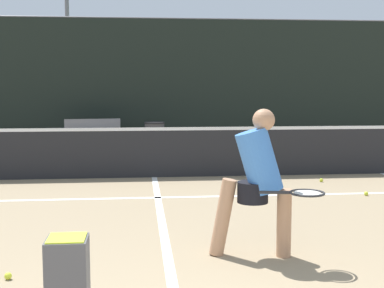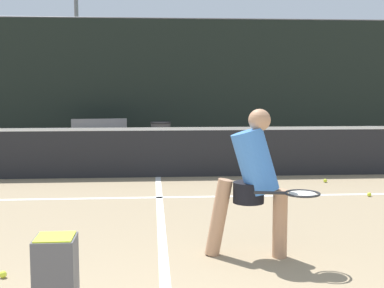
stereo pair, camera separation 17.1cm
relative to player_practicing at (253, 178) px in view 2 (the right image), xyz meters
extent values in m
cube|color=white|center=(-0.91, 2.94, -0.81)|extent=(8.25, 0.10, 0.01)
cube|color=white|center=(-0.91, 1.67, -0.81)|extent=(0.10, 6.28, 0.01)
cube|color=#232326|center=(-0.91, 4.81, -0.34)|extent=(11.00, 0.02, 0.95)
cube|color=white|center=(-0.91, 4.81, 0.11)|extent=(11.00, 0.03, 0.06)
cube|color=black|center=(-0.91, 9.82, 0.97)|extent=(24.00, 0.06, 3.56)
cylinder|color=slate|center=(-0.91, 9.82, 2.77)|extent=(24.00, 0.04, 0.04)
cylinder|color=tan|center=(0.27, -0.04, -0.47)|extent=(0.15, 0.15, 0.69)
cylinder|color=tan|center=(-0.34, 0.07, -0.42)|extent=(0.30, 0.20, 0.81)
cylinder|color=black|center=(-0.05, 0.01, -0.15)|extent=(0.31, 0.31, 0.21)
cylinder|color=#3F7ACC|center=(0.01, 0.00, 0.17)|extent=(0.50, 0.36, 0.71)
sphere|color=tan|center=(0.05, 0.00, 0.58)|extent=(0.22, 0.22, 0.22)
cylinder|color=#262628|center=(0.11, -0.26, -0.10)|extent=(0.30, 0.08, 0.03)
torus|color=#262628|center=(0.41, -0.32, -0.10)|extent=(0.40, 0.40, 0.02)
cylinder|color=beige|center=(0.41, -0.32, -0.10)|extent=(0.30, 0.30, 0.01)
sphere|color=#D1E033|center=(2.08, 4.02, -0.78)|extent=(0.07, 0.07, 0.07)
sphere|color=#D1E033|center=(-2.37, -0.44, -0.78)|extent=(0.07, 0.07, 0.07)
sphere|color=#D1E033|center=(2.38, 2.78, -0.78)|extent=(0.07, 0.07, 0.07)
cube|color=#4C4C51|center=(-1.68, -1.61, -0.46)|extent=(0.28, 0.28, 0.70)
cube|color=#D1E033|center=(-1.68, -1.61, -0.13)|extent=(0.25, 0.25, 0.06)
cube|color=slate|center=(-2.38, 8.80, -0.37)|extent=(1.48, 0.53, 0.04)
cube|color=slate|center=(-2.41, 8.98, -0.16)|extent=(1.44, 0.21, 0.42)
cube|color=#333338|center=(-2.96, 8.73, -0.59)|extent=(0.06, 0.32, 0.44)
cube|color=#333338|center=(-1.81, 8.87, -0.59)|extent=(0.06, 0.32, 0.44)
cylinder|color=#3F3F42|center=(-0.79, 8.61, -0.44)|extent=(0.51, 0.51, 0.75)
cylinder|color=black|center=(-0.79, 8.61, -0.04)|extent=(0.53, 0.53, 0.04)
cube|color=#B7B7BC|center=(-1.47, 12.21, -0.39)|extent=(1.64, 3.95, 0.85)
cube|color=#1E2328|center=(-1.47, 12.01, 0.32)|extent=(1.38, 2.37, 0.57)
cylinder|color=black|center=(-0.73, 13.47, -0.51)|extent=(0.18, 0.60, 0.60)
cylinder|color=black|center=(-0.73, 10.94, -0.51)|extent=(0.18, 0.60, 0.60)
cylinder|color=slate|center=(-3.93, 16.29, 2.91)|extent=(0.16, 0.16, 7.45)
cylinder|color=brown|center=(-0.93, 15.52, 0.85)|extent=(0.28, 0.28, 3.33)
ellipsoid|color=#28562D|center=(-0.93, 15.52, 2.87)|extent=(3.67, 3.67, 0.90)
cube|color=beige|center=(-0.91, 28.70, 2.02)|extent=(36.00, 2.40, 5.67)
camera|label=1|loc=(-1.18, -5.22, 0.93)|focal=50.00mm
camera|label=2|loc=(-1.01, -5.23, 0.93)|focal=50.00mm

